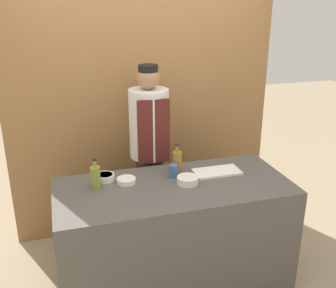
% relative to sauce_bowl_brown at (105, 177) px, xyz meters
% --- Properties ---
extents(ground_plane, '(14.00, 14.00, 0.00)m').
position_rel_sauce_bowl_brown_xyz_m(ground_plane, '(0.49, -0.23, -0.94)').
color(ground_plane, tan).
extents(cabinet_wall, '(2.59, 0.18, 2.40)m').
position_rel_sauce_bowl_brown_xyz_m(cabinet_wall, '(0.49, 0.83, 0.26)').
color(cabinet_wall, olive).
rests_on(cabinet_wall, ground_plane).
extents(counter, '(1.82, 0.81, 0.91)m').
position_rel_sauce_bowl_brown_xyz_m(counter, '(0.49, -0.23, -0.49)').
color(counter, '#514C47').
rests_on(counter, ground_plane).
extents(sauce_bowl_brown, '(0.15, 0.15, 0.05)m').
position_rel_sauce_bowl_brown_xyz_m(sauce_bowl_brown, '(0.00, 0.00, 0.00)').
color(sauce_bowl_brown, white).
rests_on(sauce_bowl_brown, counter).
extents(sauce_bowl_yellow, '(0.15, 0.15, 0.04)m').
position_rel_sauce_bowl_brown_xyz_m(sauce_bowl_yellow, '(0.15, -0.09, -0.01)').
color(sauce_bowl_yellow, white).
rests_on(sauce_bowl_yellow, counter).
extents(sauce_bowl_white, '(0.17, 0.17, 0.06)m').
position_rel_sauce_bowl_brown_xyz_m(sauce_bowl_white, '(0.60, -0.24, 0.00)').
color(sauce_bowl_white, white).
rests_on(sauce_bowl_white, counter).
extents(cutting_board, '(0.38, 0.20, 0.02)m').
position_rel_sauce_bowl_brown_xyz_m(cutting_board, '(0.90, -0.12, -0.02)').
color(cutting_board, white).
rests_on(cutting_board, counter).
extents(bottle_oil, '(0.07, 0.07, 0.24)m').
position_rel_sauce_bowl_brown_xyz_m(bottle_oil, '(-0.08, -0.11, 0.06)').
color(bottle_oil, olive).
rests_on(bottle_oil, counter).
extents(bottle_vinegar, '(0.08, 0.08, 0.24)m').
position_rel_sauce_bowl_brown_xyz_m(bottle_vinegar, '(0.59, 0.00, 0.07)').
color(bottle_vinegar, olive).
rests_on(bottle_vinegar, counter).
extents(cup_blue, '(0.07, 0.07, 0.10)m').
position_rel_sauce_bowl_brown_xyz_m(cup_blue, '(0.54, -0.09, 0.02)').
color(cup_blue, '#386093').
rests_on(cup_blue, counter).
extents(chef_center, '(0.35, 0.35, 1.74)m').
position_rel_sauce_bowl_brown_xyz_m(chef_center, '(0.46, 0.41, 0.00)').
color(chef_center, '#28282D').
rests_on(chef_center, ground_plane).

